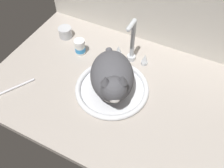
% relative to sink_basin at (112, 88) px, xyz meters
% --- Properties ---
extents(countertop, '(1.18, 0.71, 0.03)m').
position_rel_sink_basin_xyz_m(countertop, '(0.04, 0.02, -0.03)').
color(countertop, '#ADA399').
rests_on(countertop, ground).
extents(backsplash_wall, '(1.18, 0.02, 0.40)m').
position_rel_sink_basin_xyz_m(backsplash_wall, '(0.04, 0.38, 0.16)').
color(backsplash_wall, beige).
rests_on(backsplash_wall, ground).
extents(sink_basin, '(0.32, 0.32, 0.02)m').
position_rel_sink_basin_xyz_m(sink_basin, '(0.00, 0.00, 0.00)').
color(sink_basin, white).
rests_on(sink_basin, countertop).
extents(faucet, '(0.17, 0.09, 0.23)m').
position_rel_sink_basin_xyz_m(faucet, '(0.00, 0.20, 0.08)').
color(faucet, silver).
rests_on(faucet, countertop).
extents(cat, '(0.28, 0.34, 0.18)m').
position_rel_sink_basin_xyz_m(cat, '(0.01, -0.01, 0.09)').
color(cat, '#4C4C51').
rests_on(cat, sink_basin).
extents(metal_jar, '(0.07, 0.07, 0.06)m').
position_rel_sink_basin_xyz_m(metal_jar, '(-0.38, 0.21, 0.02)').
color(metal_jar, '#B2B5BA').
rests_on(metal_jar, countertop).
extents(pill_bottle, '(0.05, 0.05, 0.08)m').
position_rel_sink_basin_xyz_m(pill_bottle, '(-0.24, 0.14, 0.03)').
color(pill_bottle, white).
rests_on(pill_bottle, countertop).
extents(toothbrush, '(0.10, 0.16, 0.02)m').
position_rel_sink_basin_xyz_m(toothbrush, '(-0.39, -0.19, -0.00)').
color(toothbrush, silver).
rests_on(toothbrush, countertop).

